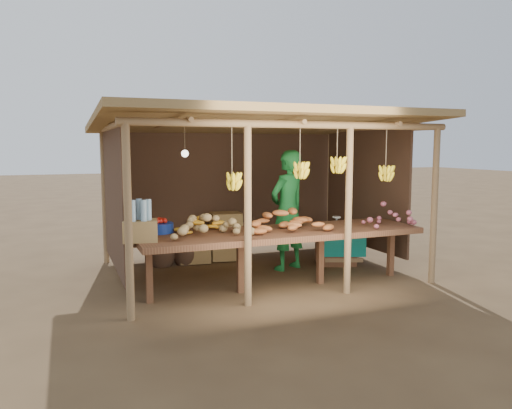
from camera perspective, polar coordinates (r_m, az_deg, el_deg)
name	(u,v)px	position (r m, az deg, el deg)	size (l,w,h in m)	color
ground	(256,272)	(7.81, 0.00, -7.68)	(60.00, 60.00, 0.00)	brown
stall_structure	(258,148)	(7.54, 0.28, 6.51)	(4.70, 3.50, 2.43)	#94724C
counter	(282,235)	(6.79, 2.96, -3.48)	(3.90, 1.05, 0.80)	brown
potato_heap	(207,221)	(6.40, -5.60, -1.90)	(1.04, 0.63, 0.37)	#9B8150
sweet_potato_heap	(285,217)	(6.75, 3.34, -1.46)	(1.07, 0.64, 0.36)	#BE6830
onion_heap	(390,214)	(7.35, 15.04, -1.03)	(0.80, 0.48, 0.36)	#AB5364
banana_pile	(204,219)	(6.68, -5.98, -1.63)	(0.64, 0.38, 0.35)	yellow
tomato_basin	(159,227)	(6.71, -10.98, -2.51)	(0.37, 0.37, 0.19)	navy
bottle_box	(140,225)	(6.15, -13.09, -2.31)	(0.45, 0.38, 0.51)	olive
vendor	(288,210)	(7.81, 3.64, -0.67)	(0.68, 0.45, 1.88)	#19722E
tarp_crate	(336,244)	(8.36, 9.09, -4.46)	(0.85, 0.79, 0.81)	brown
carton_stack	(216,241)	(8.45, -4.63, -4.13)	(1.09, 0.46, 0.80)	olive
burlap_sacks	(174,250)	(8.28, -9.40, -5.17)	(0.80, 0.42, 0.57)	#4D3323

